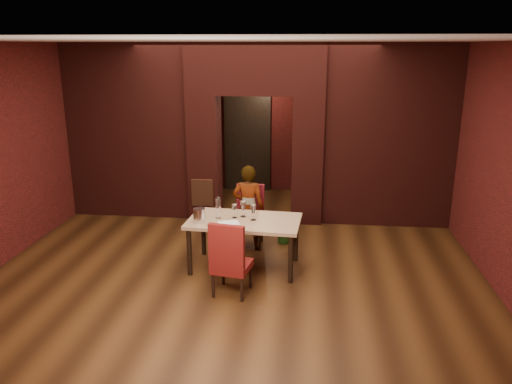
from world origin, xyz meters
TOP-DOWN VIEW (x-y plane):
  - floor at (0.00, 0.00)m, footprint 8.00×8.00m
  - ceiling at (0.00, 0.00)m, footprint 7.00×8.00m
  - wall_back at (0.00, 4.00)m, footprint 7.00×0.04m
  - wall_front at (0.00, -4.00)m, footprint 7.00×0.04m
  - wall_left at (-3.50, 0.00)m, footprint 0.04×8.00m
  - wall_right at (3.50, 0.00)m, footprint 0.04×8.00m
  - pillar_left at (-0.95, 2.00)m, footprint 0.55×0.55m
  - pillar_right at (0.95, 2.00)m, footprint 0.55×0.55m
  - lintel at (0.00, 2.00)m, footprint 2.45×0.55m
  - wing_wall_left at (-2.36, 2.00)m, footprint 2.28×0.35m
  - wing_wall_right at (2.36, 2.00)m, footprint 2.28×0.35m
  - vent_panel at (-0.95, 1.71)m, footprint 0.40×0.03m
  - rear_door at (-0.40, 3.94)m, footprint 0.90×0.08m
  - rear_door_frame at (-0.40, 3.90)m, footprint 1.02×0.04m
  - dining_table at (0.09, -0.20)m, footprint 1.64×0.99m
  - chair_far at (0.05, 0.63)m, footprint 0.45×0.45m
  - chair_near at (0.03, -0.99)m, footprint 0.53×0.53m
  - person_seated at (0.05, 0.53)m, footprint 0.52×0.35m
  - wine_glass_a at (-0.06, -0.14)m, footprint 0.08×0.08m
  - wine_glass_b at (0.05, -0.08)m, footprint 0.09×0.09m
  - wine_glass_c at (0.22, -0.21)m, footprint 0.09×0.09m
  - tasting_sheet at (-0.11, -0.37)m, footprint 0.33×0.29m
  - wine_bucket at (-0.52, -0.39)m, footprint 0.17×0.17m
  - water_bottle at (-0.29, -0.18)m, footprint 0.07×0.07m
  - potted_plant at (0.61, 0.82)m, footprint 0.47×0.46m

SIDE VIEW (x-z plane):
  - floor at x=0.00m, z-range 0.00..0.00m
  - potted_plant at x=0.61m, z-range 0.00..0.39m
  - dining_table at x=0.09m, z-range 0.00..0.75m
  - chair_far at x=0.05m, z-range 0.00..0.99m
  - chair_near at x=0.03m, z-range 0.00..1.02m
  - vent_panel at x=-0.95m, z-range 0.30..0.80m
  - person_seated at x=0.05m, z-range 0.00..1.37m
  - tasting_sheet at x=-0.11m, z-range 0.75..0.75m
  - wine_glass_a at x=-0.06m, z-range 0.75..0.95m
  - wine_bucket at x=-0.52m, z-range 0.75..0.95m
  - wine_glass_c at x=0.22m, z-range 0.75..0.97m
  - wine_glass_b at x=0.05m, z-range 0.75..0.98m
  - water_bottle at x=-0.29m, z-range 0.75..1.07m
  - rear_door at x=-0.40m, z-range 0.00..2.10m
  - rear_door_frame at x=-0.40m, z-range -0.06..2.16m
  - pillar_left at x=-0.95m, z-range 0.00..2.30m
  - pillar_right at x=0.95m, z-range 0.00..2.30m
  - wall_back at x=0.00m, z-range 0.00..3.20m
  - wall_front at x=0.00m, z-range 0.00..3.20m
  - wall_left at x=-3.50m, z-range 0.00..3.20m
  - wall_right at x=3.50m, z-range 0.00..3.20m
  - wing_wall_left at x=-2.36m, z-range 0.00..3.20m
  - wing_wall_right at x=2.36m, z-range 0.00..3.20m
  - lintel at x=0.00m, z-range 2.30..3.20m
  - ceiling at x=0.00m, z-range 3.18..3.22m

